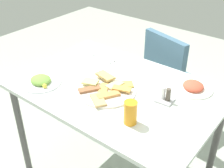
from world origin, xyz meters
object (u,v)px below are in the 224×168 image
at_px(salad_plate_greens, 193,87).
at_px(paper_napkin, 102,59).
at_px(fork, 100,59).
at_px(salad_plate_rice, 41,81).
at_px(dining_table, 116,98).
at_px(dining_chair, 171,79).
at_px(pide_platter, 106,89).
at_px(soda_can, 130,113).
at_px(spoon, 103,58).
at_px(condiment_caddy, 165,97).

height_order(salad_plate_greens, paper_napkin, salad_plate_greens).
bearing_deg(paper_napkin, salad_plate_greens, 2.80).
bearing_deg(paper_napkin, fork, -90.00).
distance_m(salad_plate_rice, fork, 0.46).
distance_m(dining_table, dining_chair, 0.75).
height_order(pide_platter, salad_plate_greens, salad_plate_greens).
xyz_separation_m(dining_table, fork, (-0.30, 0.20, 0.09)).
xyz_separation_m(dining_table, dining_chair, (0.01, 0.72, -0.19)).
xyz_separation_m(soda_can, spoon, (-0.56, 0.46, -0.06)).
height_order(dining_chair, salad_plate_greens, dining_chair).
relative_size(dining_table, soda_can, 9.88).
height_order(dining_table, salad_plate_greens, salad_plate_greens).
relative_size(dining_chair, salad_plate_greens, 3.88).
xyz_separation_m(paper_napkin, fork, (0.00, -0.02, 0.00)).
xyz_separation_m(pide_platter, fork, (-0.28, 0.28, -0.01)).
bearing_deg(fork, salad_plate_rice, -102.22).
bearing_deg(condiment_caddy, salad_plate_rice, -155.96).
xyz_separation_m(dining_table, soda_can, (0.26, -0.22, 0.15)).
relative_size(pide_platter, salad_plate_greens, 1.52).
relative_size(paper_napkin, condiment_caddy, 1.36).
bearing_deg(dining_chair, pide_platter, -91.76).
bearing_deg(salad_plate_rice, paper_napkin, 80.87).
xyz_separation_m(soda_can, paper_napkin, (-0.56, 0.44, -0.06)).
bearing_deg(fork, condiment_caddy, -17.23).
relative_size(pide_platter, fork, 1.86).
bearing_deg(paper_napkin, condiment_caddy, -16.10).
height_order(pide_platter, salad_plate_rice, salad_plate_rice).
height_order(salad_plate_greens, spoon, salad_plate_greens).
relative_size(fork, spoon, 0.96).
bearing_deg(soda_can, paper_napkin, 141.51).
bearing_deg(soda_can, pide_platter, 151.95).
bearing_deg(salad_plate_greens, condiment_caddy, -108.42).
relative_size(dining_table, spoon, 6.23).
bearing_deg(soda_can, salad_plate_greens, 77.02).
bearing_deg(salad_plate_greens, pide_platter, -139.28).
bearing_deg(dining_table, soda_can, -40.40).
xyz_separation_m(salad_plate_rice, spoon, (0.08, 0.49, -0.01)).
distance_m(salad_plate_greens, condiment_caddy, 0.22).
distance_m(dining_chair, soda_can, 1.03).
bearing_deg(salad_plate_rice, dining_table, 33.89).
relative_size(fork, condiment_caddy, 1.92).
xyz_separation_m(salad_plate_greens, paper_napkin, (-0.67, -0.03, -0.01)).
xyz_separation_m(salad_plate_greens, spoon, (-0.67, -0.01, -0.01)).
bearing_deg(salad_plate_rice, soda_can, 2.77).
height_order(dining_chair, condiment_caddy, dining_chair).
distance_m(salad_plate_greens, paper_napkin, 0.67).
bearing_deg(soda_can, fork, 142.66).
distance_m(soda_can, condiment_caddy, 0.28).
distance_m(salad_plate_greens, fork, 0.67).
bearing_deg(soda_can, salad_plate_rice, -177.23).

